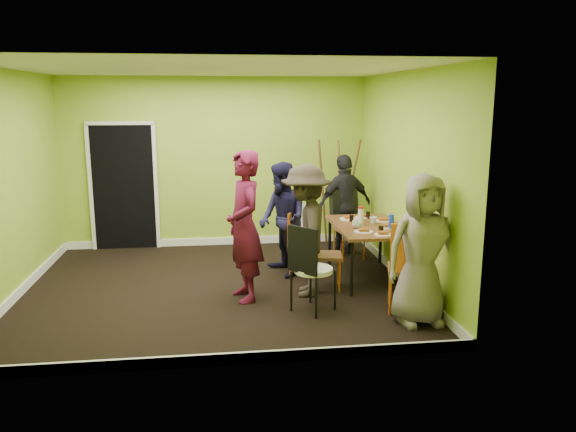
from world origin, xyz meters
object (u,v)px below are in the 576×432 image
object	(u,v)px
dining_table	(368,229)
person_left_near	(306,231)
person_left_far	(283,219)
chair_front_end	(408,263)
chair_left_far	(299,240)
chair_bentwood	(310,265)
person_back_end	(345,205)
orange_bottle	(359,218)
person_standing	(244,226)
easel	(337,194)
thermos	(361,216)
chair_back_end	(345,210)
chair_left_near	(321,249)
person_front_end	(422,250)
blue_bottle	(391,222)

from	to	relation	value
dining_table	person_left_near	world-z (taller)	person_left_near
person_left_far	chair_front_end	bearing A→B (deg)	19.59
dining_table	chair_left_far	world-z (taller)	chair_left_far
chair_bentwood	person_back_end	size ratio (longest dim) A/B	0.65
chair_left_far	person_left_near	xyz separation A→B (m)	(-0.03, -0.80, 0.32)
chair_left_far	chair_front_end	world-z (taller)	chair_front_end
orange_bottle	person_back_end	xyz separation A→B (m)	(0.03, 1.02, 0.00)
dining_table	person_standing	distance (m)	1.84
easel	person_left_far	distance (m)	1.82
dining_table	orange_bottle	distance (m)	0.28
chair_left_far	person_left_far	xyz separation A→B (m)	(-0.22, 0.05, 0.29)
easel	thermos	xyz separation A→B (m)	(-0.04, -1.70, -0.03)
easel	person_left_near	distance (m)	2.48
dining_table	person_left_near	size ratio (longest dim) A/B	0.90
person_standing	person_left_near	bearing A→B (deg)	81.48
chair_bentwood	orange_bottle	size ratio (longest dim) A/B	12.36
chair_back_end	person_back_end	distance (m)	0.13
chair_left_near	orange_bottle	size ratio (longest dim) A/B	11.28
chair_bentwood	person_left_near	size ratio (longest dim) A/B	0.63
person_left_near	chair_left_far	bearing A→B (deg)	-171.42
easel	person_back_end	xyz separation A→B (m)	(0.01, -0.49, -0.10)
chair_back_end	orange_bottle	distance (m)	0.91
chair_front_end	chair_bentwood	xyz separation A→B (m)	(-1.11, 0.18, -0.04)
orange_bottle	person_standing	distance (m)	1.87
thermos	orange_bottle	world-z (taller)	thermos
person_front_end	blue_bottle	bearing A→B (deg)	81.99
chair_left_far	person_front_end	xyz separation A→B (m)	(1.08, -1.89, 0.33)
person_left_near	person_front_end	distance (m)	1.55
easel	person_left_near	bearing A→B (deg)	-111.34
dining_table	chair_bentwood	world-z (taller)	chair_bentwood
thermos	person_left_far	size ratio (longest dim) A/B	0.14
chair_back_end	orange_bottle	world-z (taller)	chair_back_end
person_left_far	chair_back_end	bearing A→B (deg)	110.72
chair_back_end	chair_bentwood	distance (m)	2.51
orange_bottle	person_back_end	size ratio (longest dim) A/B	0.05
chair_left_near	chair_back_end	size ratio (longest dim) A/B	0.91
person_standing	person_back_end	bearing A→B (deg)	124.19
dining_table	chair_bentwood	xyz separation A→B (m)	(-1.00, -1.16, -0.12)
thermos	person_front_end	world-z (taller)	person_front_end
thermos	person_standing	distance (m)	1.77
chair_left_near	person_left_far	size ratio (longest dim) A/B	0.59
thermos	person_left_near	world-z (taller)	person_left_near
dining_table	person_standing	world-z (taller)	person_standing
person_standing	person_back_end	world-z (taller)	person_standing
dining_table	person_back_end	xyz separation A→B (m)	(-0.04, 1.28, 0.10)
orange_bottle	chair_left_far	bearing A→B (deg)	179.41
chair_bentwood	chair_left_near	bearing A→B (deg)	118.53
person_left_near	person_front_end	xyz separation A→B (m)	(1.10, -1.08, 0.01)
chair_bentwood	blue_bottle	distance (m)	1.55
chair_left_far	chair_left_near	world-z (taller)	chair_left_near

